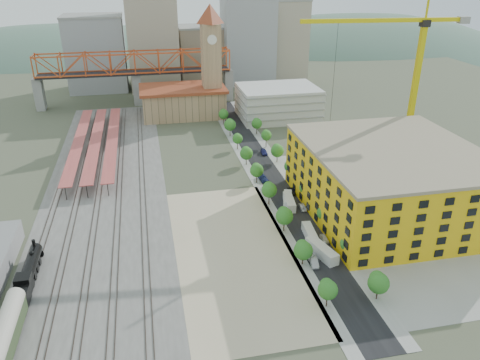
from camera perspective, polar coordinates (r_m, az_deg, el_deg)
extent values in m
plane|color=#474C38|center=(142.00, -1.62, -1.57)|extent=(400.00, 400.00, 0.00)
cube|color=#605E59|center=(156.68, -15.86, 0.10)|extent=(36.00, 165.00, 0.06)
cube|color=tan|center=(114.51, -0.74, -8.66)|extent=(28.00, 67.00, 0.06)
cube|color=black|center=(158.44, 3.10, 1.35)|extent=(12.00, 170.00, 0.06)
cube|color=gray|center=(157.21, 1.17, 1.19)|extent=(3.00, 170.00, 0.04)
cube|color=gray|center=(159.85, 5.01, 1.51)|extent=(3.00, 170.00, 0.04)
cube|color=gray|center=(139.91, 18.42, -3.37)|extent=(50.00, 90.00, 0.06)
cube|color=#382B23|center=(158.61, -21.15, -0.33)|extent=(0.12, 160.00, 0.18)
cube|color=#382B23|center=(158.36, -20.64, -0.28)|extent=(0.12, 160.00, 0.18)
cube|color=#382B23|center=(157.64, -19.02, -0.14)|extent=(0.12, 160.00, 0.18)
cube|color=#382B23|center=(157.44, -18.50, -0.09)|extent=(0.12, 160.00, 0.18)
cube|color=#382B23|center=(156.89, -16.85, 0.05)|extent=(0.12, 160.00, 0.18)
cube|color=#382B23|center=(156.75, -16.33, 0.10)|extent=(0.12, 160.00, 0.18)
cube|color=#382B23|center=(156.37, -14.68, 0.24)|extent=(0.12, 160.00, 0.18)
cube|color=#382B23|center=(156.28, -14.15, 0.29)|extent=(0.12, 160.00, 0.18)
cube|color=#382B23|center=(156.06, -12.12, 0.46)|extent=(0.12, 160.00, 0.18)
cube|color=#382B23|center=(156.03, -11.59, 0.51)|extent=(0.12, 160.00, 0.18)
cube|color=#BD5148|center=(181.89, -19.07, 4.51)|extent=(4.00, 80.00, 0.25)
cylinder|color=black|center=(182.55, -18.98, 3.92)|extent=(0.24, 0.24, 4.00)
cube|color=#BD5148|center=(181.17, -17.19, 4.69)|extent=(4.00, 80.00, 0.25)
cylinder|color=black|center=(181.83, -17.11, 4.10)|extent=(0.24, 0.24, 4.00)
cube|color=#BD5148|center=(180.64, -15.30, 4.87)|extent=(4.00, 80.00, 0.25)
cylinder|color=black|center=(181.31, -15.23, 4.27)|extent=(0.24, 0.24, 4.00)
cube|color=tan|center=(215.59, -6.94, 9.36)|extent=(36.00, 22.00, 12.00)
cube|color=brown|center=(213.95, -7.03, 11.03)|extent=(38.00, 24.00, 1.20)
cube|color=tan|center=(211.79, -3.50, 13.11)|extent=(8.00, 8.00, 40.00)
pyramid|color=brown|center=(207.85, -3.71, 20.68)|extent=(12.00, 12.00, 8.00)
cylinder|color=white|center=(205.35, -3.42, 16.71)|extent=(4.00, 0.30, 4.00)
cube|color=silver|center=(211.24, 4.64, 9.41)|extent=(34.00, 26.00, 14.00)
cube|color=gray|center=(241.58, -23.26, 9.60)|extent=(4.00, 6.00, 15.00)
cube|color=gray|center=(240.51, -1.45, 11.54)|extent=(4.00, 6.00, 15.00)
cube|color=gray|center=(236.81, -12.41, 10.76)|extent=(4.00, 6.00, 15.00)
cube|color=black|center=(235.04, -12.60, 12.64)|extent=(90.00, 9.00, 1.00)
cube|color=yellow|center=(134.62, 17.82, -0.15)|extent=(44.00, 50.00, 18.00)
cube|color=gray|center=(131.10, 18.36, 3.57)|extent=(44.60, 50.60, 0.80)
cube|color=#9EA0A3|center=(269.75, -17.09, 14.46)|extent=(30.00, 25.00, 38.00)
cube|color=#B2A58C|center=(262.86, -10.60, 16.41)|extent=(26.00, 22.00, 52.00)
cube|color=gray|center=(281.39, -4.86, 15.00)|extent=(24.00, 24.00, 30.00)
cube|color=#9EA0A3|center=(273.86, 0.98, 17.98)|extent=(28.00, 22.00, 60.00)
cube|color=#B2A58C|center=(285.90, 5.64, 16.55)|extent=(22.00, 20.00, 44.00)
cube|color=brown|center=(290.21, -7.94, 14.76)|extent=(20.00, 20.00, 26.00)
ellipsoid|color=#4C6B59|center=(411.00, -19.34, 4.90)|extent=(396.00, 216.00, 180.00)
ellipsoid|color=#4C6B59|center=(419.91, -2.49, 3.25)|extent=(484.00, 264.00, 220.00)
ellipsoid|color=#4C6B59|center=(446.40, 12.94, 6.97)|extent=(418.00, 228.00, 190.00)
cylinder|color=black|center=(115.27, -24.15, -9.35)|extent=(2.77, 13.32, 2.77)
cube|color=black|center=(109.35, -24.85, -11.34)|extent=(3.11, 3.33, 3.55)
cylinder|color=black|center=(118.83, -23.85, -7.06)|extent=(0.78, 0.78, 1.78)
sphere|color=black|center=(116.34, -24.08, -8.15)|extent=(1.11, 1.11, 1.11)
cone|color=black|center=(122.34, -23.39, -8.04)|extent=(2.89, 1.78, 2.89)
cube|color=black|center=(105.83, -25.30, -13.21)|extent=(3.11, 6.66, 3.11)
cube|color=#293E22|center=(97.46, -26.63, -16.84)|extent=(3.22, 19.98, 3.55)
cylinder|color=#ADA899|center=(96.30, -26.86, -15.99)|extent=(3.44, 19.98, 3.44)
cube|color=#D6C10E|center=(163.62, 20.30, 9.09)|extent=(1.63, 1.63, 45.74)
cube|color=black|center=(159.38, 21.62, 17.34)|extent=(2.54, 2.54, 2.03)
cube|color=#D6C10E|center=(151.46, 14.86, 18.27)|extent=(38.57, 4.79, 1.22)
cube|color=#D6C10E|center=(162.14, 23.68, 17.48)|extent=(12.26, 2.34, 1.22)
cube|color=gray|center=(165.21, 25.59, 17.19)|extent=(3.27, 2.81, 2.03)
cube|color=#D6C10E|center=(158.93, 21.93, 19.14)|extent=(0.51, 0.51, 8.13)
cube|color=silver|center=(113.77, 9.92, -8.51)|extent=(5.26, 10.49, 2.78)
cube|color=silver|center=(120.43, 8.49, -6.47)|extent=(3.02, 8.75, 2.35)
cube|color=silver|center=(134.56, 6.03, -2.71)|extent=(3.63, 9.33, 2.49)
cube|color=silver|center=(136.11, 5.81, -2.39)|extent=(4.84, 8.87, 2.35)
imported|color=silver|center=(111.92, 8.74, -9.44)|extent=(2.12, 4.49, 1.48)
imported|color=#97989C|center=(110.86, 8.99, -9.80)|extent=(2.39, 4.98, 1.57)
imported|color=black|center=(143.52, 3.55, -0.97)|extent=(3.29, 5.74, 1.51)
imported|color=navy|center=(149.91, 2.83, 0.25)|extent=(2.81, 5.75, 1.61)
imported|color=silver|center=(119.73, 10.24, -7.09)|extent=(1.73, 4.02, 1.35)
imported|color=#95969A|center=(133.41, 7.61, -3.33)|extent=(1.58, 4.13, 1.34)
imported|color=black|center=(142.04, 6.27, -1.42)|extent=(2.87, 4.98, 1.31)
imported|color=navy|center=(170.81, 2.95, 3.41)|extent=(2.41, 5.20, 1.47)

